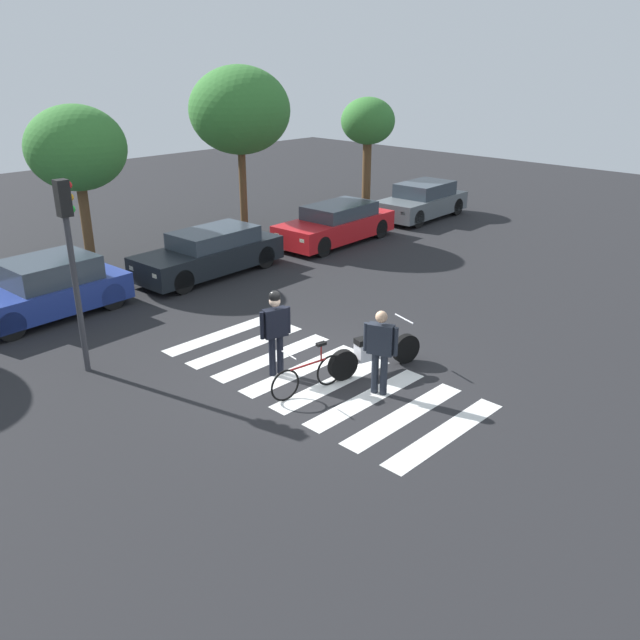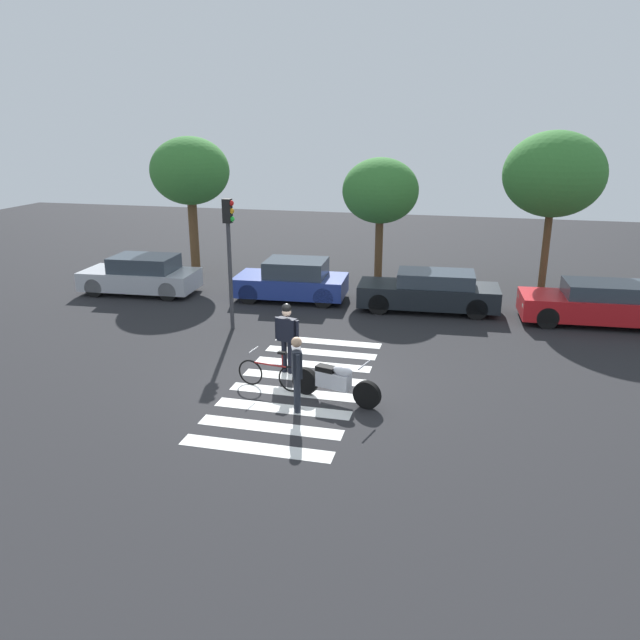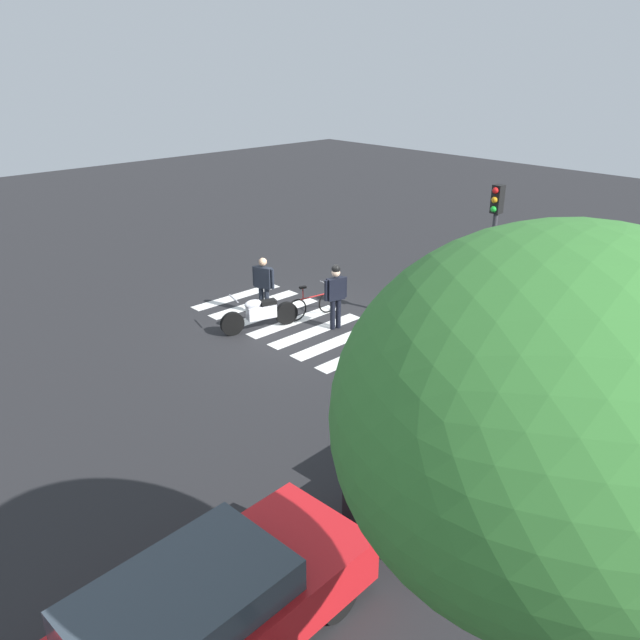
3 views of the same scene
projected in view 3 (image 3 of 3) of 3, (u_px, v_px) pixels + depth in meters
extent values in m
plane|color=#232326|center=(305.00, 326.00, 17.33)|extent=(60.00, 60.00, 0.00)
cylinder|color=black|center=(232.00, 324.00, 16.65)|extent=(0.66, 0.31, 0.64)
cylinder|color=black|center=(286.00, 313.00, 17.33)|extent=(0.66, 0.31, 0.64)
cube|color=silver|center=(261.00, 312.00, 16.94)|extent=(0.85, 0.48, 0.36)
ellipsoid|color=silver|center=(253.00, 304.00, 16.74)|extent=(0.53, 0.36, 0.24)
cube|color=black|center=(268.00, 302.00, 16.93)|extent=(0.49, 0.35, 0.12)
cylinder|color=#A5A5AD|center=(234.00, 299.00, 16.41)|extent=(0.20, 0.61, 0.04)
torus|color=black|center=(328.00, 302.00, 18.11)|extent=(0.64, 0.14, 0.65)
torus|color=black|center=(297.00, 310.00, 17.54)|extent=(0.64, 0.14, 0.65)
cylinder|color=maroon|center=(313.00, 297.00, 17.72)|extent=(0.83, 0.16, 0.04)
cylinder|color=maroon|center=(303.00, 293.00, 17.48)|extent=(0.04, 0.04, 0.34)
cube|color=black|center=(303.00, 287.00, 17.41)|extent=(0.21, 0.13, 0.06)
cylinder|color=#99999E|center=(325.00, 283.00, 17.82)|extent=(0.10, 0.46, 0.03)
cylinder|color=#1E232D|center=(262.00, 301.00, 17.90)|extent=(0.14, 0.14, 0.85)
cylinder|color=#1E232D|center=(267.00, 302.00, 17.83)|extent=(0.14, 0.14, 0.85)
cube|color=#1E232D|center=(263.00, 277.00, 17.58)|extent=(0.36, 0.53, 0.60)
sphere|color=tan|center=(263.00, 262.00, 17.41)|extent=(0.23, 0.23, 0.23)
cylinder|color=#1E232D|center=(254.00, 276.00, 17.70)|extent=(0.09, 0.09, 0.57)
cylinder|color=#1E232D|center=(273.00, 279.00, 17.46)|extent=(0.09, 0.09, 0.57)
cylinder|color=black|center=(338.00, 313.00, 17.06)|extent=(0.14, 0.14, 0.85)
cylinder|color=black|center=(333.00, 314.00, 16.98)|extent=(0.14, 0.14, 0.85)
cube|color=black|center=(336.00, 289.00, 16.73)|extent=(0.53, 0.32, 0.60)
sphere|color=beige|center=(336.00, 273.00, 16.56)|extent=(0.23, 0.23, 0.23)
cylinder|color=black|center=(345.00, 287.00, 16.87)|extent=(0.09, 0.09, 0.57)
cylinder|color=black|center=(326.00, 291.00, 16.60)|extent=(0.09, 0.09, 0.57)
sphere|color=black|center=(336.00, 269.00, 16.52)|extent=(0.24, 0.24, 0.24)
cube|color=silver|center=(237.00, 296.00, 19.44)|extent=(3.09, 0.45, 0.01)
cube|color=silver|center=(255.00, 304.00, 18.84)|extent=(3.09, 0.45, 0.01)
cube|color=silver|center=(274.00, 312.00, 18.23)|extent=(3.09, 0.45, 0.01)
cube|color=silver|center=(294.00, 321.00, 17.63)|extent=(3.09, 0.45, 0.01)
cube|color=silver|center=(316.00, 330.00, 17.03)|extent=(3.09, 0.45, 0.01)
cube|color=silver|center=(340.00, 341.00, 16.42)|extent=(3.09, 0.45, 0.01)
cube|color=silver|center=(365.00, 351.00, 15.82)|extent=(3.09, 0.45, 0.01)
cube|color=silver|center=(392.00, 363.00, 15.22)|extent=(3.09, 0.45, 0.01)
cylinder|color=black|center=(629.00, 314.00, 17.26)|extent=(0.69, 0.26, 0.68)
cylinder|color=black|center=(592.00, 348.00, 15.19)|extent=(0.71, 0.26, 0.70)
cylinder|color=black|center=(542.00, 387.00, 13.40)|extent=(0.71, 0.26, 0.70)
cylinder|color=black|center=(623.00, 416.00, 12.34)|extent=(0.71, 0.26, 0.70)
cube|color=navy|center=(607.00, 371.00, 13.69)|extent=(4.02, 2.11, 0.67)
cube|color=#333D47|center=(609.00, 348.00, 13.32)|extent=(2.20, 1.78, 0.59)
cube|color=#F2EDCC|center=(613.00, 333.00, 15.32)|extent=(0.09, 0.20, 0.12)
cylinder|color=black|center=(478.00, 415.00, 12.37)|extent=(0.71, 0.26, 0.69)
cylinder|color=black|center=(548.00, 444.00, 11.45)|extent=(0.71, 0.26, 0.69)
cylinder|color=black|center=(377.00, 489.00, 10.26)|extent=(0.71, 0.26, 0.69)
cylinder|color=black|center=(454.00, 532.00, 9.34)|extent=(0.71, 0.26, 0.69)
cube|color=black|center=(468.00, 456.00, 10.78)|extent=(4.74, 1.93, 0.70)
cube|color=#333D47|center=(464.00, 432.00, 10.40)|extent=(2.59, 1.61, 0.46)
cube|color=#F2EDCC|center=(506.00, 392.00, 12.60)|extent=(0.09, 0.20, 0.12)
cube|color=#F2EDCC|center=(557.00, 411.00, 11.93)|extent=(0.09, 0.20, 0.12)
cylinder|color=black|center=(259.00, 539.00, 9.20)|extent=(0.69, 0.26, 0.68)
cylinder|color=black|center=(336.00, 596.00, 8.23)|extent=(0.69, 0.26, 0.68)
cube|color=red|center=(202.00, 624.00, 7.58)|extent=(4.74, 2.01, 0.70)
cube|color=#333D47|center=(182.00, 600.00, 7.20)|extent=(2.59, 1.68, 0.46)
cube|color=#F2EDCC|center=(302.00, 506.00, 9.43)|extent=(0.09, 0.20, 0.12)
cube|color=#F2EDCC|center=(360.00, 543.00, 8.71)|extent=(0.09, 0.20, 0.12)
cylinder|color=#38383D|center=(489.00, 276.00, 16.23)|extent=(0.12, 0.12, 3.27)
cube|color=black|center=(498.00, 199.00, 15.46)|extent=(0.25, 0.25, 0.70)
sphere|color=red|center=(496.00, 190.00, 15.29)|extent=(0.16, 0.16, 0.16)
sphere|color=orange|center=(495.00, 200.00, 15.38)|extent=(0.16, 0.16, 0.16)
sphere|color=green|center=(494.00, 209.00, 15.47)|extent=(0.16, 0.16, 0.16)
ellipsoid|color=#387A33|center=(563.00, 421.00, 4.70)|extent=(3.52, 3.52, 2.99)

